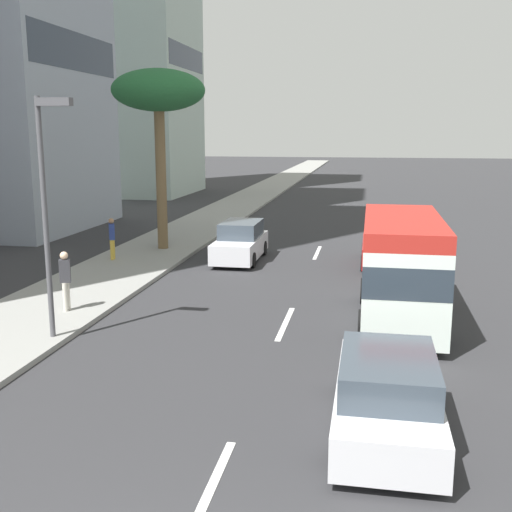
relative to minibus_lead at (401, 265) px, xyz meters
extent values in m
plane|color=#2D2D30|center=(18.59, 3.26, -1.70)|extent=(198.00, 198.00, 0.00)
cube|color=gray|center=(18.59, 10.72, -1.63)|extent=(162.00, 3.95, 0.15)
cube|color=silver|center=(-9.56, 3.26, -1.70)|extent=(3.20, 0.16, 0.01)
cube|color=silver|center=(-0.77, 3.26, -1.70)|extent=(3.20, 0.16, 0.01)
cube|color=silver|center=(10.16, 3.26, -1.70)|extent=(3.20, 0.16, 0.01)
cube|color=silver|center=(0.00, 0.00, -0.26)|extent=(6.33, 2.15, 2.42)
cube|color=#B2261E|center=(0.00, 0.00, 1.18)|extent=(6.33, 2.15, 0.46)
cube|color=#28333D|center=(0.00, 0.00, 0.20)|extent=(6.34, 2.15, 0.81)
cylinder|color=black|center=(1.83, 1.02, -1.28)|extent=(0.84, 0.26, 0.84)
cylinder|color=black|center=(1.83, -1.02, -1.28)|extent=(0.84, 0.26, 0.84)
cylinder|color=black|center=(-1.83, 1.02, -1.28)|extent=(0.84, 0.26, 0.84)
cylinder|color=black|center=(-1.83, -1.02, -1.28)|extent=(0.84, 0.26, 0.84)
cube|color=#A51E1E|center=(8.02, 0.27, -1.11)|extent=(4.37, 1.84, 0.83)
cube|color=#38424C|center=(7.80, 0.27, -0.35)|extent=(2.40, 1.69, 0.68)
cylinder|color=black|center=(9.37, 1.11, -1.38)|extent=(0.64, 0.22, 0.64)
cylinder|color=black|center=(9.37, -0.58, -1.38)|extent=(0.64, 0.22, 0.64)
cylinder|color=black|center=(6.67, 1.11, -1.38)|extent=(0.64, 0.22, 0.64)
cylinder|color=black|center=(6.67, -0.58, -1.38)|extent=(0.64, 0.22, 0.64)
cube|color=silver|center=(-6.91, 0.52, -1.15)|extent=(4.70, 1.85, 0.75)
cube|color=#38424C|center=(-7.15, 0.52, -0.47)|extent=(2.58, 1.70, 0.61)
cylinder|color=black|center=(-5.46, 1.37, -1.38)|extent=(0.64, 0.22, 0.64)
cylinder|color=black|center=(-5.46, -0.33, -1.38)|extent=(0.64, 0.22, 0.64)
cylinder|color=black|center=(-8.37, 1.37, -1.38)|extent=(0.64, 0.22, 0.64)
cylinder|color=black|center=(-8.37, -0.33, -1.38)|extent=(0.64, 0.22, 0.64)
cube|color=silver|center=(7.83, 6.42, -1.11)|extent=(4.45, 1.72, 0.83)
cube|color=#38424C|center=(8.05, 6.42, -0.36)|extent=(2.44, 1.58, 0.68)
cylinder|color=black|center=(6.45, 5.62, -1.38)|extent=(0.64, 0.22, 0.64)
cylinder|color=black|center=(6.45, 7.21, -1.38)|extent=(0.64, 0.22, 0.64)
cylinder|color=black|center=(9.21, 5.62, -1.38)|extent=(0.64, 0.22, 0.64)
cylinder|color=black|center=(9.21, 7.21, -1.38)|extent=(0.64, 0.22, 0.64)
cylinder|color=beige|center=(-1.22, 9.93, -1.11)|extent=(0.14, 0.14, 0.89)
cylinder|color=beige|center=(-1.06, 9.93, -1.11)|extent=(0.14, 0.14, 0.89)
cube|color=#333338|center=(-1.14, 9.93, -0.31)|extent=(0.33, 0.38, 0.70)
sphere|color=beige|center=(-1.14, 9.93, 0.16)|extent=(0.24, 0.24, 0.24)
cylinder|color=gold|center=(6.26, 11.65, -1.12)|extent=(0.14, 0.14, 0.86)
cylinder|color=gold|center=(6.42, 11.65, -1.12)|extent=(0.14, 0.14, 0.86)
cube|color=navy|center=(6.34, 11.65, -0.35)|extent=(0.39, 0.34, 0.68)
sphere|color=#9E7251|center=(6.34, 11.65, 0.10)|extent=(0.23, 0.23, 0.23)
cylinder|color=navy|center=(10.05, 10.76, -1.15)|extent=(0.14, 0.14, 0.81)
cylinder|color=navy|center=(10.21, 10.76, -1.15)|extent=(0.14, 0.14, 0.81)
cube|color=red|center=(10.13, 10.76, -0.42)|extent=(0.35, 0.39, 0.64)
sphere|color=beige|center=(10.13, 10.76, 0.01)|extent=(0.22, 0.22, 0.22)
cylinder|color=brown|center=(9.22, 10.39, 1.72)|extent=(0.47, 0.47, 6.54)
ellipsoid|color=#236033|center=(9.22, 10.39, 5.61)|extent=(4.16, 4.16, 1.87)
cylinder|color=#4C4C51|center=(-3.46, 9.15, 1.56)|extent=(0.14, 0.14, 6.23)
cube|color=#4C4C51|center=(-3.46, 8.70, 4.52)|extent=(0.24, 0.90, 0.20)
cube|color=#2D3847|center=(14.53, 16.83, 8.02)|extent=(9.85, 0.08, 2.03)
cube|color=#2D3847|center=(35.37, 16.83, 10.00)|extent=(9.95, 0.08, 1.95)
camera|label=1|loc=(-17.99, 0.96, 3.82)|focal=43.50mm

